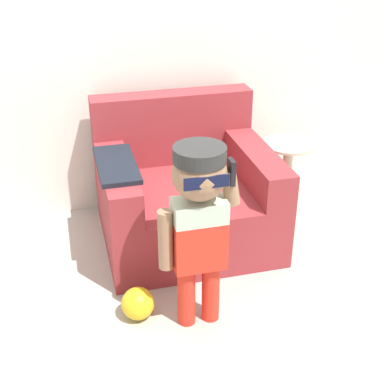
% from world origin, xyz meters
% --- Properties ---
extents(ground_plane, '(10.00, 10.00, 0.00)m').
position_xyz_m(ground_plane, '(0.00, 0.00, 0.00)').
color(ground_plane, '#ADA89E').
extents(wall_back, '(10.00, 0.05, 2.60)m').
position_xyz_m(wall_back, '(0.00, 0.80, 1.30)').
color(wall_back, silver).
rests_on(wall_back, ground_plane).
extents(armchair, '(1.15, 1.02, 0.93)m').
position_xyz_m(armchair, '(0.24, 0.22, 0.32)').
color(armchair, maroon).
rests_on(armchair, ground_plane).
extents(person_child, '(0.43, 0.32, 1.06)m').
position_xyz_m(person_child, '(0.09, -0.67, 0.70)').
color(person_child, red).
rests_on(person_child, ground_plane).
extents(side_table, '(0.39, 0.39, 0.53)m').
position_xyz_m(side_table, '(1.08, 0.42, 0.32)').
color(side_table, beige).
rests_on(side_table, ground_plane).
extents(toy_ball, '(0.19, 0.19, 0.19)m').
position_xyz_m(toy_ball, '(-0.23, -0.57, 0.09)').
color(toy_ball, yellow).
rests_on(toy_ball, ground_plane).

